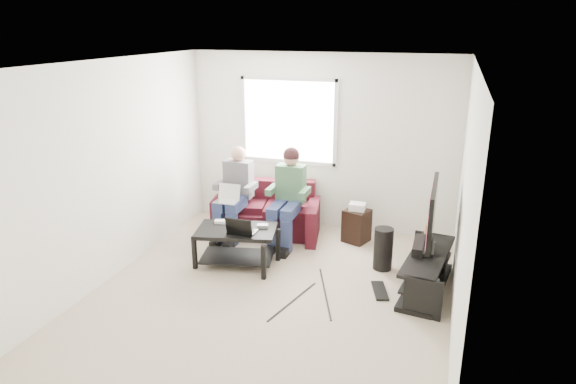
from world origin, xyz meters
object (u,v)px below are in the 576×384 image
Objects in this scene: sofa at (267,214)px; coffee_table at (237,238)px; subwoofer at (383,249)px; end_table at (357,224)px; tv at (432,214)px; tv_stand at (426,273)px.

sofa is 1.57× the size of coffee_table.
sofa reaches higher than subwoofer.
subwoofer is 0.90m from end_table.
end_table is at bearing 135.10° from tv.
sofa is 2.63m from tv.
end_table is (-0.48, 0.76, -0.01)m from subwoofer.
tv reaches higher than end_table.
sofa is at bearing 159.04° from subwoofer.
tv_stand is at bearing -24.23° from sofa.
tv_stand is (2.36, 0.09, -0.17)m from coffee_table.
tv_stand is at bearing -33.73° from subwoofer.
coffee_table is 2.01× the size of subwoofer.
tv_stand is 1.54m from end_table.
subwoofer is at bearing -57.71° from end_table.
tv_stand is 0.71m from tv.
end_table is at bearing 2.82° from sofa.
subwoofer is at bearing 14.34° from coffee_table.
tv is 0.89m from subwoofer.
sofa is 1.57× the size of tv.
end_table is (1.32, 1.22, -0.11)m from coffee_table.
tv is (-0.00, 0.10, 0.71)m from tv_stand.
tv_stand is 1.27× the size of tv.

